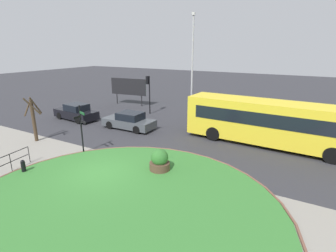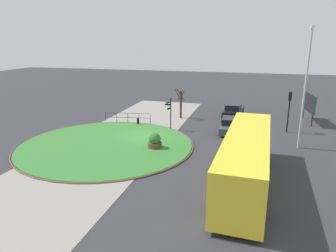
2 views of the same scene
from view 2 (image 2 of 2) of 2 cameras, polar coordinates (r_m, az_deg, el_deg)
ground at (r=27.05m, az=-4.49°, el=-2.08°), size 120.00×120.00×0.00m
sidewalk_paving at (r=27.70m, az=-8.04°, el=-1.74°), size 32.00×8.36×0.02m
grass_island at (r=25.40m, az=-11.41°, el=-3.42°), size 13.90×13.90×0.10m
grass_kerb_ring at (r=25.40m, az=-11.41°, el=-3.41°), size 14.21×14.21×0.11m
signpost_directional at (r=28.83m, az=0.38°, el=2.77°), size 0.72×0.61×3.10m
bollard_foreground at (r=30.88m, az=-5.61°, el=0.88°), size 0.22×0.22×0.75m
railing_grass_edge at (r=31.87m, az=-7.52°, el=1.77°), size 0.76×4.73×1.00m
bus_yellow at (r=18.37m, az=14.35°, el=-5.83°), size 11.58×2.92×3.02m
car_near_lane at (r=34.72m, az=12.06°, el=2.75°), size 4.56×2.18×1.48m
car_far_lane at (r=28.90m, az=11.57°, el=0.12°), size 4.39×1.88×1.39m
traffic_light_near at (r=29.99m, az=21.69°, el=4.02°), size 0.49×0.28×3.74m
lamppost_tall at (r=25.35m, az=24.20°, el=6.84°), size 0.32×0.32×9.26m
billboard_left at (r=34.62m, az=24.76°, el=3.95°), size 4.48×0.64×3.04m
planter_near_signpost at (r=24.02m, az=-2.47°, el=-2.91°), size 1.10×1.10×1.28m
street_tree_bare at (r=33.25m, az=2.36°, el=4.40°), size 1.18×1.17×3.28m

